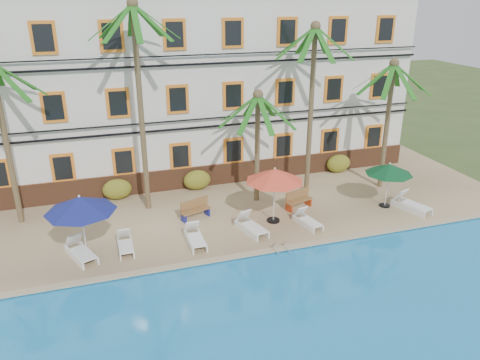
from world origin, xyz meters
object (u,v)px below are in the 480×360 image
object	(u,v)px
palm_d	(312,89)
pool_ladder	(281,251)
palm_a	(2,120)
umbrella_blue	(80,205)
umbrella_red	(275,175)
lounger_a	(81,251)
lounger_c	(195,237)
bench_left	(194,209)
palm_b	(139,85)
lounger_f	(411,204)
lounger_e	(307,220)
lounger_d	(251,226)
bench_right	(298,199)
palm_e	(389,106)
palm_c	(258,130)
umbrella_green	(389,169)
lounger_b	(125,244)

from	to	relation	value
palm_d	pool_ladder	size ratio (longest dim) A/B	11.91
palm_a	umbrella_blue	size ratio (longest dim) A/B	2.73
umbrella_red	lounger_a	bearing A→B (deg)	-175.73
lounger_c	bench_left	size ratio (longest dim) A/B	1.15
palm_b	lounger_f	distance (m)	14.41
umbrella_blue	lounger_e	world-z (taller)	umbrella_blue
lounger_d	bench_right	distance (m)	3.51
palm_e	umbrella_blue	bearing A→B (deg)	-169.33
lounger_d	lounger_e	xyz separation A→B (m)	(2.70, -0.21, -0.04)
lounger_a	lounger_e	xyz separation A→B (m)	(10.06, -0.22, -0.04)
lounger_e	bench_left	bearing A→B (deg)	153.88
palm_a	umbrella_red	bearing A→B (deg)	-17.68
palm_b	palm_d	bearing A→B (deg)	-2.78
palm_c	lounger_c	distance (m)	6.44
palm_b	palm_d	size ratio (longest dim) A/B	1.12
umbrella_blue	umbrella_green	xyz separation A→B (m)	(14.50, 0.58, -0.39)
lounger_d	pool_ladder	size ratio (longest dim) A/B	2.69
palm_c	umbrella_green	size ratio (longest dim) A/B	2.46
lounger_c	lounger_a	bearing A→B (deg)	176.66
bench_left	pool_ladder	size ratio (longest dim) A/B	2.11
palm_c	lounger_d	distance (m)	5.00
palm_d	lounger_c	bearing A→B (deg)	-151.60
palm_e	lounger_c	distance (m)	12.49
palm_c	palm_d	distance (m)	3.54
umbrella_red	bench_left	xyz separation A→B (m)	(-3.48, 1.49, -1.86)
bench_right	palm_c	bearing A→B (deg)	136.34
palm_d	palm_c	bearing A→B (deg)	-173.77
palm_e	lounger_e	bearing A→B (deg)	-152.56
lounger_e	bench_right	xyz separation A→B (m)	(0.37, 1.90, 0.22)
lounger_d	pool_ladder	bearing A→B (deg)	-72.13
lounger_a	bench_left	distance (m)	5.66
umbrella_blue	lounger_a	distance (m)	2.13
bench_right	lounger_e	bearing A→B (deg)	-101.12
palm_b	palm_e	distance (m)	12.91
lounger_b	lounger_e	distance (m)	8.28
palm_e	lounger_a	xyz separation A→B (m)	(-16.02, -2.87, -4.25)
umbrella_blue	lounger_c	distance (m)	4.96
palm_e	umbrella_blue	world-z (taller)	palm_e
palm_c	lounger_a	world-z (taller)	palm_c
palm_e	lounger_a	bearing A→B (deg)	-169.84
lounger_f	palm_b	bearing A→B (deg)	161.07
umbrella_blue	umbrella_green	world-z (taller)	umbrella_blue
lounger_d	umbrella_blue	bearing A→B (deg)	-179.27
lounger_b	lounger_f	distance (m)	13.92
palm_d	lounger_d	xyz separation A→B (m)	(-4.46, -3.58, -5.31)
lounger_a	lounger_f	size ratio (longest dim) A/B	0.96
umbrella_red	bench_right	world-z (taller)	umbrella_red
palm_c	lounger_b	distance (m)	8.46
palm_d	lounger_b	size ratio (longest dim) A/B	5.29
umbrella_blue	lounger_b	world-z (taller)	umbrella_blue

